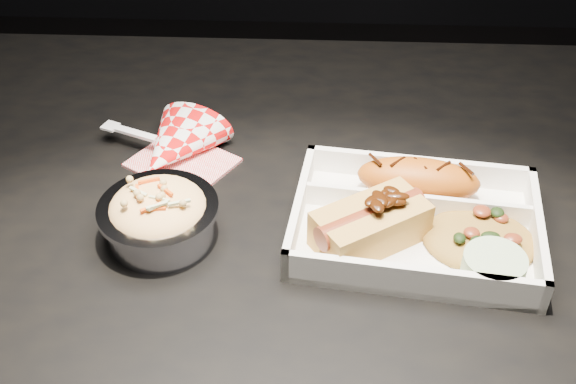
{
  "coord_description": "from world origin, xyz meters",
  "views": [
    {
      "loc": [
        -0.0,
        -0.59,
        1.26
      ],
      "look_at": [
        -0.03,
        -0.04,
        0.81
      ],
      "focal_mm": 45.0,
      "sensor_mm": 36.0,
      "label": 1
    }
  ],
  "objects_px": {
    "dining_table": "(313,271)",
    "hotdog": "(371,222)",
    "napkin_fork": "(174,147)",
    "fried_pastry": "(418,179)",
    "foil_coleslaw_cup": "(159,214)",
    "food_tray": "(414,227)"
  },
  "relations": [
    {
      "from": "dining_table",
      "to": "napkin_fork",
      "type": "relative_size",
      "value": 6.84
    },
    {
      "from": "food_tray",
      "to": "hotdog",
      "type": "bearing_deg",
      "value": -149.23
    },
    {
      "from": "fried_pastry",
      "to": "hotdog",
      "type": "bearing_deg",
      "value": -125.92
    },
    {
      "from": "foil_coleslaw_cup",
      "to": "napkin_fork",
      "type": "height_order",
      "value": "same"
    },
    {
      "from": "food_tray",
      "to": "fried_pastry",
      "type": "distance_m",
      "value": 0.06
    },
    {
      "from": "fried_pastry",
      "to": "napkin_fork",
      "type": "xyz_separation_m",
      "value": [
        -0.28,
        0.07,
        -0.01
      ]
    },
    {
      "from": "dining_table",
      "to": "food_tray",
      "type": "relative_size",
      "value": 4.44
    },
    {
      "from": "fried_pastry",
      "to": "napkin_fork",
      "type": "distance_m",
      "value": 0.29
    },
    {
      "from": "dining_table",
      "to": "hotdog",
      "type": "height_order",
      "value": "hotdog"
    },
    {
      "from": "napkin_fork",
      "to": "fried_pastry",
      "type": "bearing_deg",
      "value": 8.98
    },
    {
      "from": "dining_table",
      "to": "fried_pastry",
      "type": "height_order",
      "value": "fried_pastry"
    },
    {
      "from": "hotdog",
      "to": "foil_coleslaw_cup",
      "type": "bearing_deg",
      "value": 145.59
    },
    {
      "from": "hotdog",
      "to": "dining_table",
      "type": "bearing_deg",
      "value": 104.01
    },
    {
      "from": "napkin_fork",
      "to": "dining_table",
      "type": "bearing_deg",
      "value": -6.04
    },
    {
      "from": "fried_pastry",
      "to": "foil_coleslaw_cup",
      "type": "relative_size",
      "value": 1.08
    },
    {
      "from": "dining_table",
      "to": "hotdog",
      "type": "xyz_separation_m",
      "value": [
        0.06,
        -0.05,
        0.12
      ]
    },
    {
      "from": "fried_pastry",
      "to": "foil_coleslaw_cup",
      "type": "distance_m",
      "value": 0.28
    },
    {
      "from": "fried_pastry",
      "to": "food_tray",
      "type": "bearing_deg",
      "value": -97.16
    },
    {
      "from": "fried_pastry",
      "to": "foil_coleslaw_cup",
      "type": "height_order",
      "value": "foil_coleslaw_cup"
    },
    {
      "from": "dining_table",
      "to": "hotdog",
      "type": "bearing_deg",
      "value": -42.63
    },
    {
      "from": "fried_pastry",
      "to": "hotdog",
      "type": "distance_m",
      "value": 0.09
    },
    {
      "from": "dining_table",
      "to": "napkin_fork",
      "type": "bearing_deg",
      "value": 151.68
    }
  ]
}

